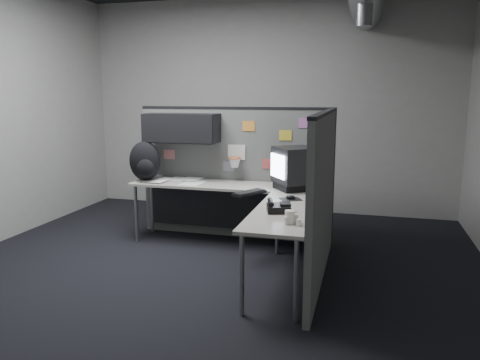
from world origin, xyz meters
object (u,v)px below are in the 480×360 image
(phone, at_px, (278,207))
(monitor, at_px, (295,168))
(desk, at_px, (240,200))
(backpack, at_px, (145,162))
(keyboard, at_px, (249,193))

(phone, bearing_deg, monitor, 84.31)
(desk, height_order, phone, phone)
(phone, bearing_deg, backpack, 144.33)
(phone, xyz_separation_m, backpack, (-1.85, 1.07, 0.20))
(monitor, distance_m, backpack, 1.85)
(monitor, distance_m, keyboard, 0.62)
(keyboard, relative_size, phone, 1.55)
(monitor, relative_size, phone, 2.11)
(monitor, xyz_separation_m, keyboard, (-0.43, -0.39, -0.23))
(keyboard, distance_m, phone, 0.77)
(keyboard, height_order, backpack, backpack)
(desk, xyz_separation_m, backpack, (-1.27, 0.23, 0.35))
(keyboard, bearing_deg, backpack, 147.08)
(backpack, bearing_deg, keyboard, -25.56)
(phone, distance_m, backpack, 2.15)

